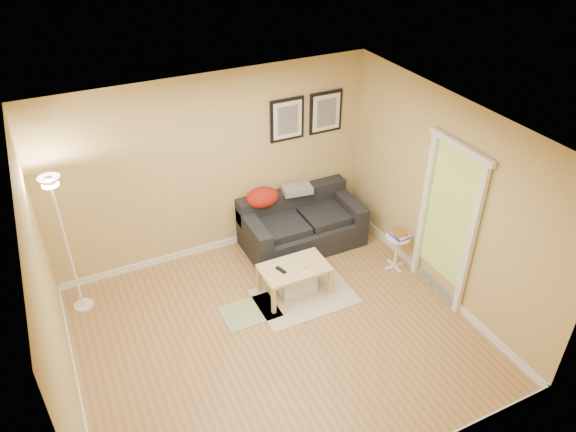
{
  "coord_description": "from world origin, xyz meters",
  "views": [
    {
      "loc": [
        -1.9,
        -4.22,
        4.74
      ],
      "look_at": [
        0.55,
        0.85,
        1.05
      ],
      "focal_mm": 33.92,
      "sensor_mm": 36.0,
      "label": 1
    }
  ],
  "objects_px": {
    "sofa": "(302,223)",
    "storage_bin": "(296,281)",
    "side_table": "(396,252)",
    "floor_lamp": "(68,250)",
    "coffee_table": "(294,280)",
    "book_stack": "(399,233)"
  },
  "relations": [
    {
      "from": "sofa",
      "to": "side_table",
      "type": "relative_size",
      "value": 3.28
    },
    {
      "from": "side_table",
      "to": "floor_lamp",
      "type": "distance_m",
      "value": 4.2
    },
    {
      "from": "coffee_table",
      "to": "side_table",
      "type": "bearing_deg",
      "value": 10.95
    },
    {
      "from": "storage_bin",
      "to": "side_table",
      "type": "bearing_deg",
      "value": -6.16
    },
    {
      "from": "coffee_table",
      "to": "side_table",
      "type": "xyz_separation_m",
      "value": [
        1.5,
        -0.12,
        0.04
      ]
    },
    {
      "from": "sofa",
      "to": "side_table",
      "type": "bearing_deg",
      "value": -48.9
    },
    {
      "from": "floor_lamp",
      "to": "sofa",
      "type": "bearing_deg",
      "value": -0.2
    },
    {
      "from": "side_table",
      "to": "book_stack",
      "type": "relative_size",
      "value": 1.99
    },
    {
      "from": "sofa",
      "to": "book_stack",
      "type": "relative_size",
      "value": 6.52
    },
    {
      "from": "sofa",
      "to": "storage_bin",
      "type": "relative_size",
      "value": 3.47
    },
    {
      "from": "coffee_table",
      "to": "book_stack",
      "type": "height_order",
      "value": "book_stack"
    },
    {
      "from": "book_stack",
      "to": "side_table",
      "type": "bearing_deg",
      "value": -156.82
    },
    {
      "from": "sofa",
      "to": "storage_bin",
      "type": "bearing_deg",
      "value": -121.79
    },
    {
      "from": "sofa",
      "to": "floor_lamp",
      "type": "distance_m",
      "value": 3.15
    },
    {
      "from": "sofa",
      "to": "book_stack",
      "type": "xyz_separation_m",
      "value": [
        0.92,
        -1.04,
        0.19
      ]
    },
    {
      "from": "side_table",
      "to": "book_stack",
      "type": "distance_m",
      "value": 0.3
    },
    {
      "from": "side_table",
      "to": "floor_lamp",
      "type": "relative_size",
      "value": 0.28
    },
    {
      "from": "side_table",
      "to": "floor_lamp",
      "type": "bearing_deg",
      "value": 165.31
    },
    {
      "from": "side_table",
      "to": "book_stack",
      "type": "xyz_separation_m",
      "value": [
        0.01,
        0.01,
        0.3
      ]
    },
    {
      "from": "coffee_table",
      "to": "storage_bin",
      "type": "relative_size",
      "value": 1.76
    },
    {
      "from": "sofa",
      "to": "side_table",
      "type": "height_order",
      "value": "sofa"
    },
    {
      "from": "side_table",
      "to": "book_stack",
      "type": "height_order",
      "value": "book_stack"
    }
  ]
}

